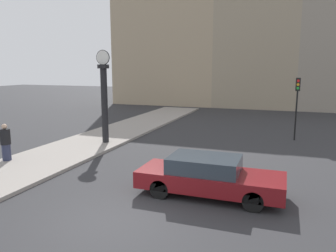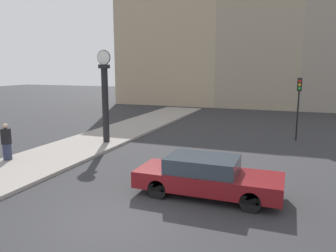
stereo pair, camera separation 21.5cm
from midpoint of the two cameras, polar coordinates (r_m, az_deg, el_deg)
name	(u,v)px [view 1 (the left image)]	position (r m, az deg, el deg)	size (l,w,h in m)	color
ground_plane	(111,223)	(9.57, -10.57, -16.31)	(120.00, 120.00, 0.00)	#2D2D30
sidewalk_corner	(120,132)	(21.94, -8.67, -0.96)	(3.72, 27.10, 0.14)	gray
building_row	(249,29)	(37.36, 13.74, 16.07)	(30.24, 5.00, 17.23)	tan
sedan_car	(208,176)	(11.09, 6.50, -8.63)	(4.80, 1.79, 1.34)	maroon
traffic_light_far	(297,96)	(20.45, 21.30, 4.92)	(0.26, 0.24, 3.67)	black
street_clock	(104,99)	(18.30, -11.36, 4.68)	(0.80, 0.46, 5.04)	black
pedestrian_black_jacket	(6,143)	(16.31, -26.76, -2.61)	(0.44, 0.44, 1.65)	#2D334C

